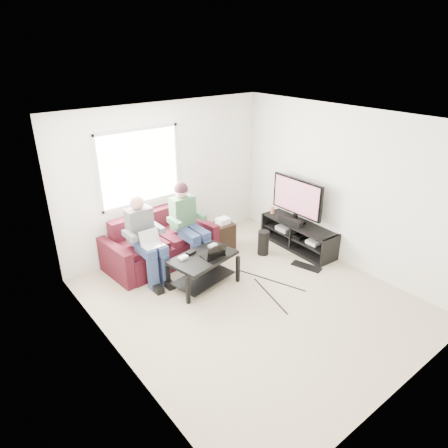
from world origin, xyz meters
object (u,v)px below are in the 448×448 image
at_px(tv_stand, 298,237).
at_px(sofa, 159,245).
at_px(tv, 297,198).
at_px(subwoofer, 263,243).
at_px(coffee_table, 203,263).
at_px(end_table, 223,235).

bearing_deg(tv_stand, sofa, 153.11).
xyz_separation_m(tv, subwoofer, (-0.66, 0.13, -0.73)).
bearing_deg(sofa, coffee_table, -80.69).
height_order(coffee_table, subwoofer, coffee_table).
bearing_deg(end_table, sofa, 164.51).
xyz_separation_m(sofa, end_table, (1.13, -0.31, -0.04)).
distance_m(coffee_table, tv_stand, 2.07).
bearing_deg(subwoofer, tv_stand, -18.99).
distance_m(sofa, end_table, 1.18).
bearing_deg(subwoofer, coffee_table, -174.66).
height_order(tv_stand, end_table, end_table).
relative_size(tv_stand, tv, 1.37).
bearing_deg(subwoofer, tv, -10.92).
xyz_separation_m(coffee_table, tv_stand, (2.07, -0.09, -0.15)).
distance_m(tv_stand, tv, 0.74).
height_order(subwoofer, end_table, end_table).
bearing_deg(sofa, subwoofer, -29.91).
xyz_separation_m(sofa, tv_stand, (2.24, -1.13, -0.09)).
bearing_deg(end_table, coffee_table, -143.01).
height_order(coffee_table, end_table, end_table).
bearing_deg(tv_stand, coffee_table, 177.37).
relative_size(sofa, tv, 1.69).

